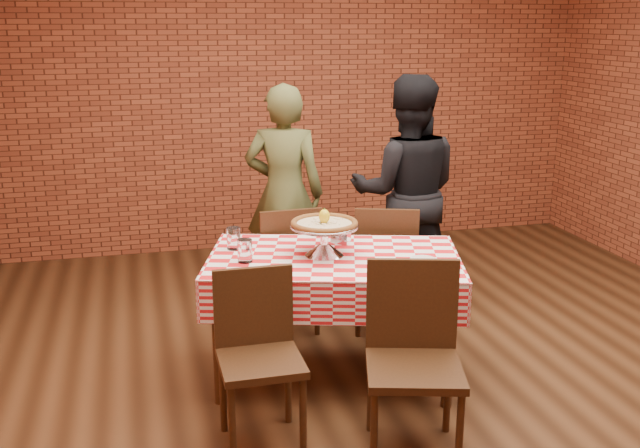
# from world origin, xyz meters

# --- Properties ---
(ground) EXTENTS (6.00, 6.00, 0.00)m
(ground) POSITION_xyz_m (0.00, 0.00, 0.00)
(ground) COLOR black
(ground) RESTS_ON ground
(back_wall) EXTENTS (5.50, 0.00, 5.50)m
(back_wall) POSITION_xyz_m (0.00, 3.00, 1.45)
(back_wall) COLOR brown
(back_wall) RESTS_ON ground
(table) EXTENTS (1.60, 1.22, 0.75)m
(table) POSITION_xyz_m (-0.39, 0.23, 0.38)
(table) COLOR #37200F
(table) RESTS_ON ground
(tablecloth) EXTENTS (1.65, 1.26, 0.25)m
(tablecloth) POSITION_xyz_m (-0.39, 0.23, 0.64)
(tablecloth) COLOR red
(tablecloth) RESTS_ON table
(pizza_stand) EXTENTS (0.40, 0.40, 0.18)m
(pizza_stand) POSITION_xyz_m (-0.44, 0.27, 0.85)
(pizza_stand) COLOR silver
(pizza_stand) RESTS_ON tablecloth
(pizza) EXTENTS (0.39, 0.39, 0.03)m
(pizza) POSITION_xyz_m (-0.44, 0.27, 0.94)
(pizza) COLOR beige
(pizza) RESTS_ON pizza_stand
(lemon) EXTENTS (0.06, 0.06, 0.08)m
(lemon) POSITION_xyz_m (-0.44, 0.27, 0.99)
(lemon) COLOR yellow
(lemon) RESTS_ON pizza
(water_glass_left) EXTENTS (0.10, 0.10, 0.13)m
(water_glass_left) POSITION_xyz_m (-0.90, 0.26, 0.82)
(water_glass_left) COLOR white
(water_glass_left) RESTS_ON tablecloth
(water_glass_right) EXTENTS (0.10, 0.10, 0.13)m
(water_glass_right) POSITION_xyz_m (-0.93, 0.51, 0.82)
(water_glass_right) COLOR white
(water_glass_right) RESTS_ON tablecloth
(side_plate) EXTENTS (0.18, 0.18, 0.01)m
(side_plate) POSITION_xyz_m (0.08, 0.03, 0.76)
(side_plate) COLOR white
(side_plate) RESTS_ON tablecloth
(sweetener_packet_a) EXTENTS (0.06, 0.05, 0.00)m
(sweetener_packet_a) POSITION_xyz_m (0.14, -0.14, 0.76)
(sweetener_packet_a) COLOR white
(sweetener_packet_a) RESTS_ON tablecloth
(sweetener_packet_b) EXTENTS (0.06, 0.05, 0.00)m
(sweetener_packet_b) POSITION_xyz_m (0.19, -0.07, 0.76)
(sweetener_packet_b) COLOR white
(sweetener_packet_b) RESTS_ON tablecloth
(condiment_caddy) EXTENTS (0.13, 0.13, 0.15)m
(condiment_caddy) POSITION_xyz_m (-0.28, 0.47, 0.83)
(condiment_caddy) COLOR silver
(condiment_caddy) RESTS_ON tablecloth
(chair_near_left) EXTENTS (0.40, 0.40, 0.88)m
(chair_near_left) POSITION_xyz_m (-0.93, -0.39, 0.44)
(chair_near_left) COLOR #37200F
(chair_near_left) RESTS_ON ground
(chair_near_right) EXTENTS (0.56, 0.56, 0.94)m
(chair_near_right) POSITION_xyz_m (-0.23, -0.65, 0.47)
(chair_near_right) COLOR #37200F
(chair_near_right) RESTS_ON ground
(chair_far_left) EXTENTS (0.43, 0.43, 0.89)m
(chair_far_left) POSITION_xyz_m (-0.52, 1.01, 0.45)
(chair_far_left) COLOR #37200F
(chair_far_left) RESTS_ON ground
(chair_far_right) EXTENTS (0.53, 0.53, 0.90)m
(chair_far_right) POSITION_xyz_m (0.15, 0.86, 0.45)
(chair_far_right) COLOR #37200F
(chair_far_right) RESTS_ON ground
(diner_olive) EXTENTS (0.69, 0.57, 1.64)m
(diner_olive) POSITION_xyz_m (-0.39, 1.62, 0.82)
(diner_olive) COLOR #4B4F29
(diner_olive) RESTS_ON ground
(diner_black) EXTENTS (0.99, 0.86, 1.71)m
(diner_black) POSITION_xyz_m (0.45, 1.26, 0.85)
(diner_black) COLOR black
(diner_black) RESTS_ON ground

